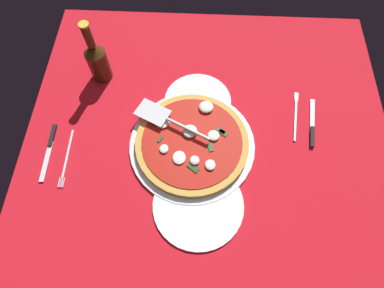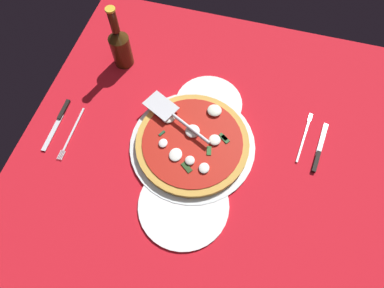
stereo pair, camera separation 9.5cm
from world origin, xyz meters
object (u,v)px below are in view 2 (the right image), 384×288
at_px(pizza, 192,143).
at_px(place_setting_near, 311,145).
at_px(dinner_plate_left, 184,205).
at_px(pizza_server, 173,115).
at_px(place_setting_far, 65,127).
at_px(dinner_plate_right, 209,103).
at_px(beer_bottle, 120,46).

height_order(pizza, place_setting_near, pizza).
bearing_deg(dinner_plate_left, place_setting_near, -48.87).
distance_m(pizza, place_setting_near, 0.36).
xyz_separation_m(pizza_server, place_setting_far, (-0.10, 0.32, -0.05)).
bearing_deg(place_setting_far, dinner_plate_left, 70.57).
xyz_separation_m(dinner_plate_left, dinner_plate_right, (0.34, 0.01, 0.00)).
distance_m(dinner_plate_right, place_setting_near, 0.34).
bearing_deg(place_setting_near, place_setting_far, 108.13).
relative_size(dinner_plate_left, pizza_server, 1.07).
distance_m(dinner_plate_left, beer_bottle, 0.56).
bearing_deg(dinner_plate_right, place_setting_far, 116.33).
distance_m(dinner_plate_left, dinner_plate_right, 0.34).
bearing_deg(place_setting_far, place_setting_near, 99.56).
relative_size(dinner_plate_left, pizza, 0.75).
bearing_deg(pizza_server, place_setting_far, 43.95).
relative_size(dinner_plate_left, beer_bottle, 1.10).
height_order(dinner_plate_left, pizza, pizza).
bearing_deg(beer_bottle, place_setting_far, 163.74).
height_order(pizza_server, place_setting_near, pizza_server).
bearing_deg(dinner_plate_right, pizza, 176.17).
bearing_deg(place_setting_near, beer_bottle, 84.47).
bearing_deg(dinner_plate_right, dinner_plate_left, -177.52).
xyz_separation_m(dinner_plate_left, place_setting_far, (0.14, 0.43, -0.00)).
height_order(pizza_server, place_setting_far, pizza_server).
xyz_separation_m(dinner_plate_left, place_setting_near, (0.28, -0.32, -0.00)).
bearing_deg(dinner_plate_right, pizza_server, 138.83).
distance_m(dinner_plate_left, pizza_server, 0.27).
bearing_deg(place_setting_far, dinner_plate_right, 115.26).
xyz_separation_m(pizza, pizza_server, (0.06, 0.08, 0.03)).
relative_size(dinner_plate_right, beer_bottle, 0.94).
xyz_separation_m(dinner_plate_left, beer_bottle, (0.43, 0.34, 0.08)).
bearing_deg(place_setting_near, dinner_plate_right, 86.95).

